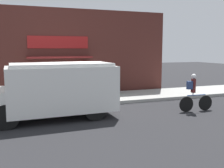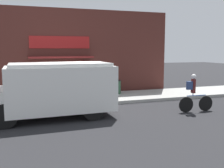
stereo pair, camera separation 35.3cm
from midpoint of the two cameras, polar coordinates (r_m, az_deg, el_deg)
name	(u,v)px [view 1 (the left image)]	position (r m, az deg, el deg)	size (l,w,h in m)	color
ground_plane	(71,108)	(12.78, -9.72, -5.20)	(70.00, 70.00, 0.00)	#232326
sidewalk	(65,101)	(14.19, -10.83, -3.58)	(28.00, 2.97, 0.17)	#999993
storefront	(59,53)	(15.70, -12.14, 6.61)	(13.73, 0.98, 5.16)	#4C231E
school_bus	(55,89)	(10.87, -13.28, -1.15)	(5.34, 2.62, 2.25)	white
cyclist	(194,94)	(12.32, 16.67, -2.01)	(1.70, 0.21, 1.71)	black
trash_bin	(114,87)	(15.51, -0.16, -0.65)	(0.64, 0.64, 0.81)	#2D5138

